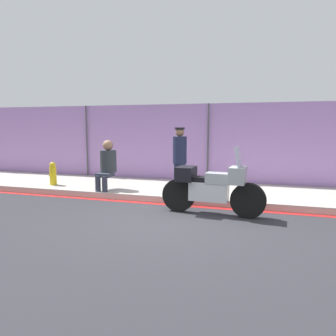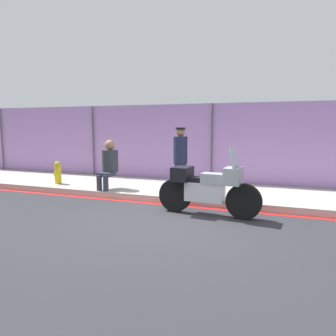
# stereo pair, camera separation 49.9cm
# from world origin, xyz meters

# --- Properties ---
(ground_plane) EXTENTS (120.00, 120.00, 0.00)m
(ground_plane) POSITION_xyz_m (0.00, 0.00, 0.00)
(ground_plane) COLOR #2D2D33
(sidewalk) EXTENTS (30.84, 2.49, 0.16)m
(sidewalk) POSITION_xyz_m (0.00, 2.49, 0.08)
(sidewalk) COLOR #ADA89E
(sidewalk) RESTS_ON ground_plane
(curb_paint_stripe) EXTENTS (30.84, 0.18, 0.01)m
(curb_paint_stripe) POSITION_xyz_m (0.00, 1.16, 0.00)
(curb_paint_stripe) COLOR red
(curb_paint_stripe) RESTS_ON ground_plane
(storefront_fence) EXTENTS (29.29, 0.17, 2.52)m
(storefront_fence) POSITION_xyz_m (0.00, 3.83, 1.26)
(storefront_fence) COLOR #AD7FC6
(storefront_fence) RESTS_ON ground_plane
(motorcycle) EXTENTS (2.20, 0.58, 1.45)m
(motorcycle) POSITION_xyz_m (0.65, 0.61, 0.58)
(motorcycle) COLOR black
(motorcycle) RESTS_ON ground_plane
(officer_standing) EXTENTS (0.37, 0.37, 1.65)m
(officer_standing) POSITION_xyz_m (-0.47, 2.18, 1.00)
(officer_standing) COLOR #191E38
(officer_standing) RESTS_ON sidewalk
(person_seated_on_curb) EXTENTS (0.44, 0.70, 1.31)m
(person_seated_on_curb) POSITION_xyz_m (-2.34, 1.72, 0.88)
(person_seated_on_curb) COLOR #2D3342
(person_seated_on_curb) RESTS_ON sidewalk
(fire_hydrant) EXTENTS (0.19, 0.24, 0.66)m
(fire_hydrant) POSITION_xyz_m (-4.15, 1.84, 0.49)
(fire_hydrant) COLOR gold
(fire_hydrant) RESTS_ON sidewalk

